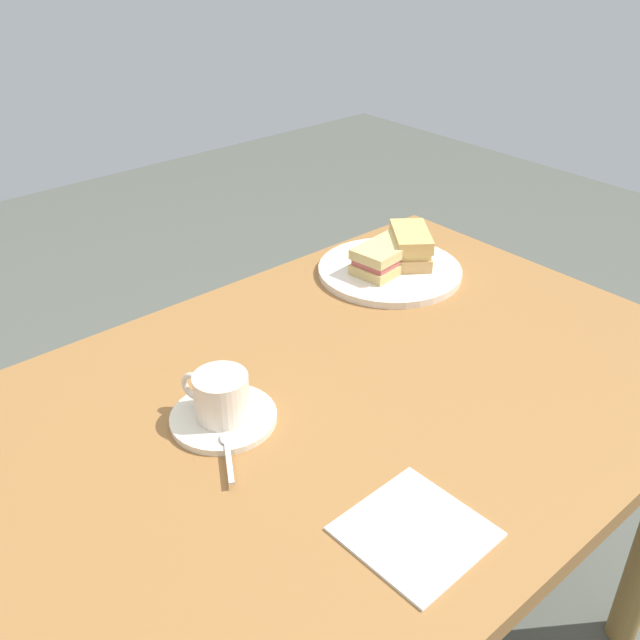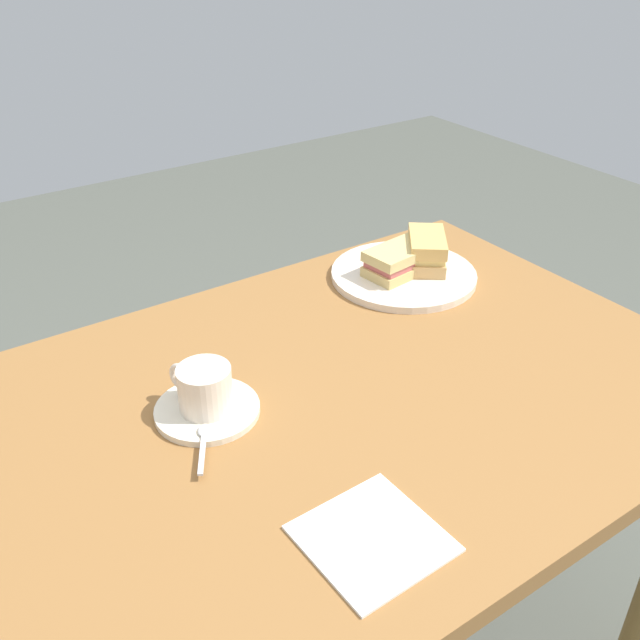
{
  "view_description": "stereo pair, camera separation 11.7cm",
  "coord_description": "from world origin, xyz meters",
  "px_view_note": "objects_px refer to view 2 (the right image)",
  "views": [
    {
      "loc": [
        0.55,
        0.62,
        1.34
      ],
      "look_at": [
        -0.11,
        -0.14,
        0.73
      ],
      "focal_mm": 39.79,
      "sensor_mm": 36.0,
      "label": 1
    },
    {
      "loc": [
        0.46,
        0.69,
        1.34
      ],
      "look_at": [
        -0.11,
        -0.14,
        0.73
      ],
      "focal_mm": 39.79,
      "sensor_mm": 36.0,
      "label": 2
    }
  ],
  "objects_px": {
    "sandwich_front": "(399,260)",
    "sandwich_back": "(427,250)",
    "sandwich_plate": "(404,275)",
    "coffee_saucer": "(207,410)",
    "napkin": "(372,538)",
    "dining_table": "(314,454)",
    "coffee_cup": "(204,387)",
    "spoon": "(204,440)"
  },
  "relations": [
    {
      "from": "sandwich_front",
      "to": "sandwich_back",
      "type": "bearing_deg",
      "value": 175.7
    },
    {
      "from": "sandwich_plate",
      "to": "coffee_saucer",
      "type": "height_order",
      "value": "sandwich_plate"
    },
    {
      "from": "napkin",
      "to": "sandwich_plate",
      "type": "bearing_deg",
      "value": -133.11
    },
    {
      "from": "dining_table",
      "to": "coffee_cup",
      "type": "height_order",
      "value": "coffee_cup"
    },
    {
      "from": "sandwich_front",
      "to": "sandwich_back",
      "type": "xyz_separation_m",
      "value": [
        -0.06,
        0.0,
        0.01
      ]
    },
    {
      "from": "sandwich_back",
      "to": "coffee_saucer",
      "type": "height_order",
      "value": "sandwich_back"
    },
    {
      "from": "coffee_cup",
      "to": "napkin",
      "type": "bearing_deg",
      "value": 99.41
    },
    {
      "from": "spoon",
      "to": "coffee_cup",
      "type": "bearing_deg",
      "value": -118.68
    },
    {
      "from": "sandwich_plate",
      "to": "sandwich_front",
      "type": "bearing_deg",
      "value": -11.72
    },
    {
      "from": "sandwich_plate",
      "to": "dining_table",
      "type": "bearing_deg",
      "value": 31.96
    },
    {
      "from": "coffee_cup",
      "to": "spoon",
      "type": "relative_size",
      "value": 1.13
    },
    {
      "from": "sandwich_front",
      "to": "sandwich_back",
      "type": "height_order",
      "value": "sandwich_back"
    },
    {
      "from": "sandwich_back",
      "to": "spoon",
      "type": "height_order",
      "value": "sandwich_back"
    },
    {
      "from": "coffee_saucer",
      "to": "spoon",
      "type": "xyz_separation_m",
      "value": [
        0.04,
        0.06,
        0.01
      ]
    },
    {
      "from": "sandwich_plate",
      "to": "coffee_saucer",
      "type": "bearing_deg",
      "value": 17.9
    },
    {
      "from": "sandwich_plate",
      "to": "coffee_saucer",
      "type": "xyz_separation_m",
      "value": [
        0.5,
        0.16,
        -0.0
      ]
    },
    {
      "from": "coffee_saucer",
      "to": "coffee_cup",
      "type": "bearing_deg",
      "value": -68.87
    },
    {
      "from": "sandwich_plate",
      "to": "coffee_cup",
      "type": "xyz_separation_m",
      "value": [
        0.5,
        0.16,
        0.04
      ]
    },
    {
      "from": "dining_table",
      "to": "coffee_cup",
      "type": "xyz_separation_m",
      "value": [
        0.14,
        -0.06,
        0.15
      ]
    },
    {
      "from": "sandwich_back",
      "to": "spoon",
      "type": "xyz_separation_m",
      "value": [
        0.59,
        0.22,
        -0.03
      ]
    },
    {
      "from": "dining_table",
      "to": "sandwich_front",
      "type": "relative_size",
      "value": 8.75
    },
    {
      "from": "napkin",
      "to": "dining_table",
      "type": "bearing_deg",
      "value": -109.19
    },
    {
      "from": "coffee_cup",
      "to": "sandwich_plate",
      "type": "bearing_deg",
      "value": -162.31
    },
    {
      "from": "coffee_cup",
      "to": "napkin",
      "type": "xyz_separation_m",
      "value": [
        -0.05,
        0.32,
        -0.04
      ]
    },
    {
      "from": "sandwich_front",
      "to": "sandwich_back",
      "type": "distance_m",
      "value": 0.06
    },
    {
      "from": "sandwich_back",
      "to": "coffee_saucer",
      "type": "xyz_separation_m",
      "value": [
        0.55,
        0.16,
        -0.04
      ]
    },
    {
      "from": "sandwich_front",
      "to": "napkin",
      "type": "height_order",
      "value": "sandwich_front"
    },
    {
      "from": "coffee_saucer",
      "to": "spoon",
      "type": "height_order",
      "value": "spoon"
    },
    {
      "from": "sandwich_back",
      "to": "coffee_cup",
      "type": "xyz_separation_m",
      "value": [
        0.55,
        0.16,
        -0.0
      ]
    },
    {
      "from": "sandwich_front",
      "to": "napkin",
      "type": "xyz_separation_m",
      "value": [
        0.44,
        0.48,
        -0.04
      ]
    },
    {
      "from": "dining_table",
      "to": "sandwich_back",
      "type": "distance_m",
      "value": 0.49
    },
    {
      "from": "coffee_saucer",
      "to": "sandwich_plate",
      "type": "bearing_deg",
      "value": -162.1
    },
    {
      "from": "coffee_saucer",
      "to": "napkin",
      "type": "bearing_deg",
      "value": 99.34
    },
    {
      "from": "spoon",
      "to": "coffee_saucer",
      "type": "bearing_deg",
      "value": -119.84
    },
    {
      "from": "dining_table",
      "to": "spoon",
      "type": "bearing_deg",
      "value": 0.38
    },
    {
      "from": "sandwich_plate",
      "to": "sandwich_back",
      "type": "bearing_deg",
      "value": 177.28
    },
    {
      "from": "dining_table",
      "to": "coffee_cup",
      "type": "relative_size",
      "value": 11.89
    },
    {
      "from": "dining_table",
      "to": "napkin",
      "type": "xyz_separation_m",
      "value": [
        0.09,
        0.25,
        0.1
      ]
    },
    {
      "from": "dining_table",
      "to": "sandwich_plate",
      "type": "distance_m",
      "value": 0.44
    },
    {
      "from": "coffee_saucer",
      "to": "dining_table",
      "type": "bearing_deg",
      "value": 155.96
    },
    {
      "from": "sandwich_plate",
      "to": "coffee_saucer",
      "type": "distance_m",
      "value": 0.52
    },
    {
      "from": "sandwich_plate",
      "to": "coffee_cup",
      "type": "distance_m",
      "value": 0.53
    }
  ]
}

